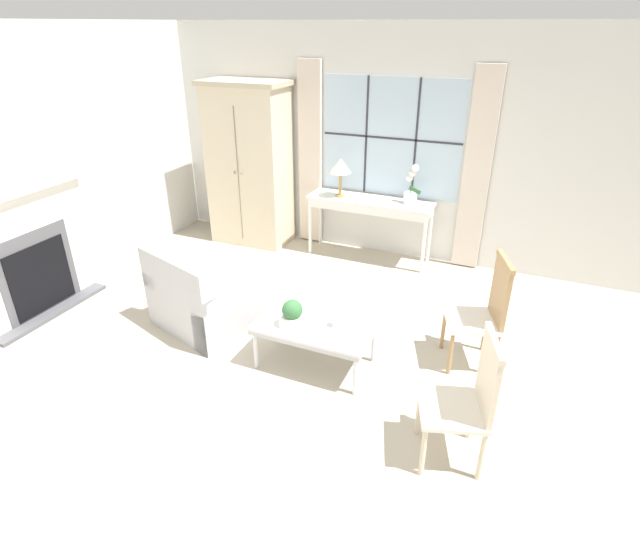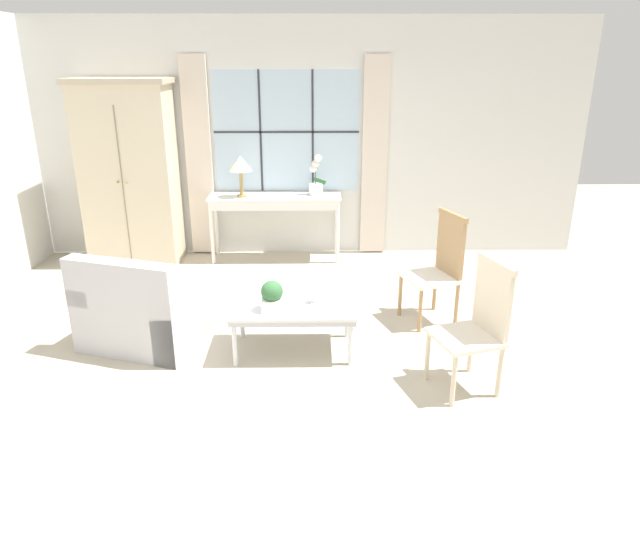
# 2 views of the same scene
# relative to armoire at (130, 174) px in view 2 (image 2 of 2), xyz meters

# --- Properties ---
(ground_plane) EXTENTS (14.00, 14.00, 0.00)m
(ground_plane) POSITION_rel_armoire_xyz_m (1.82, -2.66, -1.07)
(ground_plane) COLOR #B2A893
(wall_back_windowed) EXTENTS (7.20, 0.14, 2.80)m
(wall_back_windowed) POSITION_rel_armoire_xyz_m (1.82, 0.36, 0.32)
(wall_back_windowed) COLOR silver
(wall_back_windowed) RESTS_ON ground_plane
(armoire) EXTENTS (1.11, 0.64, 2.13)m
(armoire) POSITION_rel_armoire_xyz_m (0.00, 0.00, 0.00)
(armoire) COLOR beige
(armoire) RESTS_ON ground_plane
(console_table) EXTENTS (1.58, 0.42, 0.79)m
(console_table) POSITION_rel_armoire_xyz_m (1.67, 0.07, -0.37)
(console_table) COLOR white
(console_table) RESTS_ON ground_plane
(table_lamp) EXTENTS (0.27, 0.27, 0.48)m
(table_lamp) POSITION_rel_armoire_xyz_m (1.28, 0.02, 0.10)
(table_lamp) COLOR #9E7F47
(table_lamp) RESTS_ON console_table
(potted_orchid) EXTENTS (0.21, 0.17, 0.48)m
(potted_orchid) POSITION_rel_armoire_xyz_m (2.16, 0.13, -0.10)
(potted_orchid) COLOR white
(potted_orchid) RESTS_ON console_table
(armchair_upholstered) EXTENTS (1.16, 1.06, 0.84)m
(armchair_upholstered) POSITION_rel_armoire_xyz_m (0.68, -2.12, -0.79)
(armchair_upholstered) COLOR #B2B2B7
(armchair_upholstered) RESTS_ON ground_plane
(side_chair_wooden) EXTENTS (0.56, 0.56, 1.03)m
(side_chair_wooden) POSITION_rel_armoire_xyz_m (3.30, -1.69, -0.51)
(side_chair_wooden) COLOR white
(side_chair_wooden) RESTS_ON ground_plane
(accent_chair_wooden) EXTENTS (0.55, 0.55, 0.99)m
(accent_chair_wooden) POSITION_rel_armoire_xyz_m (3.33, -2.87, -0.52)
(accent_chair_wooden) COLOR beige
(accent_chair_wooden) RESTS_ON ground_plane
(coffee_table) EXTENTS (1.03, 0.59, 0.42)m
(coffee_table) POSITION_rel_armoire_xyz_m (1.96, -2.30, -0.69)
(coffee_table) COLOR silver
(coffee_table) RESTS_ON ground_plane
(potted_plant_small) EXTENTS (0.18, 0.18, 0.25)m
(potted_plant_small) POSITION_rel_armoire_xyz_m (1.79, -2.40, -0.52)
(potted_plant_small) COLOR white
(potted_plant_small) RESTS_ON coffee_table
(pillar_candle) EXTENTS (0.12, 0.12, 0.13)m
(pillar_candle) POSITION_rel_armoire_xyz_m (2.15, -2.26, -0.59)
(pillar_candle) COLOR silver
(pillar_candle) RESTS_ON coffee_table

